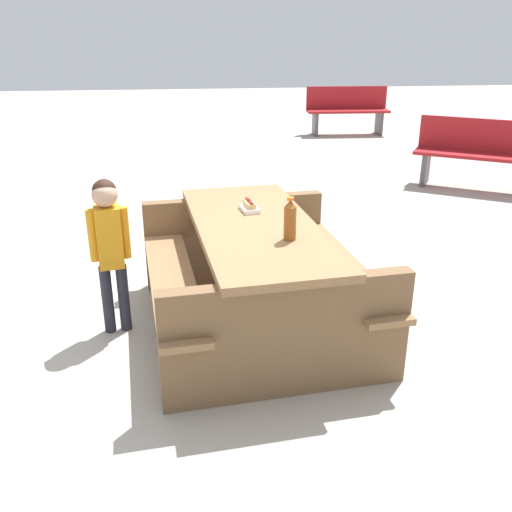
% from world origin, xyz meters
% --- Properties ---
extents(ground_plane, '(30.00, 30.00, 0.00)m').
position_xyz_m(ground_plane, '(0.00, 0.00, 0.00)').
color(ground_plane, '#ADA599').
rests_on(ground_plane, ground).
extents(picnic_table, '(1.94, 1.59, 0.75)m').
position_xyz_m(picnic_table, '(0.00, 0.00, 0.44)').
color(picnic_table, olive).
rests_on(picnic_table, ground).
extents(soda_bottle, '(0.08, 0.08, 0.26)m').
position_xyz_m(soda_bottle, '(-0.30, -0.17, 0.87)').
color(soda_bottle, brown).
rests_on(soda_bottle, picnic_table).
extents(hotdog_tray, '(0.20, 0.14, 0.08)m').
position_xyz_m(hotdog_tray, '(0.27, 0.01, 0.78)').
color(hotdog_tray, white).
rests_on(hotdog_tray, picnic_table).
extents(child_in_coat, '(0.17, 0.26, 1.06)m').
position_xyz_m(child_in_coat, '(0.05, 0.94, 0.68)').
color(child_in_coat, '#262633').
rests_on(child_in_coat, ground).
extents(park_bench_mid, '(1.13, 1.49, 0.85)m').
position_xyz_m(park_bench_mid, '(3.18, -3.13, 0.45)').
color(park_bench_mid, maroon).
rests_on(park_bench_mid, ground).
extents(park_bench_far, '(0.46, 1.52, 0.85)m').
position_xyz_m(park_bench_far, '(7.02, -2.50, 0.45)').
color(park_bench_far, maroon).
rests_on(park_bench_far, ground).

